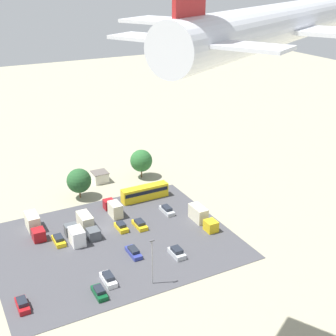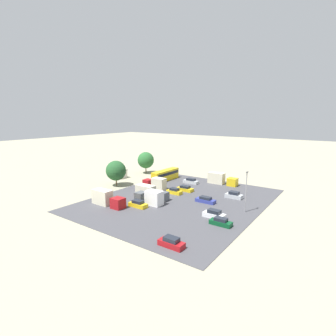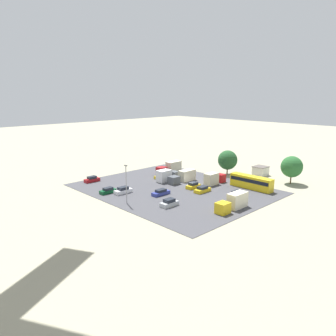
% 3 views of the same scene
% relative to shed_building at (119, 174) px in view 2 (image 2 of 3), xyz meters
% --- Properties ---
extents(ground_plane, '(400.00, 400.00, 0.00)m').
position_rel_shed_building_xyz_m(ground_plane, '(7.92, 23.50, -1.39)').
color(ground_plane, gray).
extents(parking_lot_surface, '(47.49, 37.90, 0.08)m').
position_rel_shed_building_xyz_m(parking_lot_surface, '(7.92, 29.55, -1.35)').
color(parking_lot_surface, '#424247').
rests_on(parking_lot_surface, ground).
extents(shed_building, '(3.97, 4.10, 2.76)m').
position_rel_shed_building_xyz_m(shed_building, '(0.00, 0.00, 0.00)').
color(shed_building, silver).
rests_on(shed_building, ground).
extents(bus, '(11.63, 2.51, 3.35)m').
position_rel_shed_building_xyz_m(bus, '(-6.01, 14.73, 0.50)').
color(bus, gold).
rests_on(bus, ground).
extents(parked_car_0, '(2.00, 4.22, 1.66)m').
position_rel_shed_building_xyz_m(parked_car_0, '(-1.03, 39.77, -0.62)').
color(parked_car_0, '#ADB2B7').
rests_on(parked_car_0, ground).
extents(parked_car_1, '(1.76, 4.80, 1.43)m').
position_rel_shed_building_xyz_m(parked_car_1, '(6.27, 35.56, -0.71)').
color(parked_car_1, navy).
rests_on(parked_car_1, ground).
extents(parked_car_2, '(1.80, 4.57, 1.65)m').
position_rel_shed_building_xyz_m(parked_car_2, '(13.78, 41.44, -0.62)').
color(parked_car_2, silver).
rests_on(parked_car_2, ground).
extents(parked_car_3, '(1.97, 4.60, 1.49)m').
position_rel_shed_building_xyz_m(parked_car_3, '(0.73, 26.38, -0.69)').
color(parked_car_3, gold).
rests_on(parked_car_3, ground).
extents(parked_car_4, '(1.81, 4.12, 1.57)m').
position_rel_shed_building_xyz_m(parked_car_4, '(4.66, 25.47, -0.65)').
color(parked_car_4, gold).
rests_on(parked_car_4, ground).
extents(parked_car_5, '(1.78, 4.76, 1.53)m').
position_rel_shed_building_xyz_m(parked_car_5, '(-7.49, 23.37, -0.67)').
color(parked_car_5, '#ADB2B7').
rests_on(parked_car_5, ground).
extents(parked_car_6, '(1.90, 4.45, 1.56)m').
position_rel_shed_building_xyz_m(parked_car_6, '(17.97, 24.52, -0.66)').
color(parked_car_6, gold).
rests_on(parked_car_6, ground).
extents(parked_car_7, '(1.77, 4.31, 1.61)m').
position_rel_shed_building_xyz_m(parked_car_7, '(28.74, 41.26, -0.64)').
color(parked_car_7, maroon).
rests_on(parked_car_7, ground).
extents(parked_car_8, '(1.71, 4.22, 1.46)m').
position_rel_shed_building_xyz_m(parked_car_8, '(16.47, 44.10, -0.70)').
color(parked_car_8, '#0C4723').
rests_on(parked_car_8, ground).
extents(parked_truck_0, '(2.36, 9.02, 3.34)m').
position_rel_shed_building_xyz_m(parked_truck_0, '(-11.97, 31.19, 0.22)').
color(parked_truck_0, gold).
rests_on(parked_truck_0, ground).
extents(parked_truck_1, '(2.44, 9.12, 3.06)m').
position_rel_shed_building_xyz_m(parked_truck_1, '(11.13, 22.45, 0.09)').
color(parked_truck_1, '#4C5156').
rests_on(parked_truck_1, ground).
extents(parked_truck_2, '(2.58, 7.11, 3.35)m').
position_rel_shed_building_xyz_m(parked_truck_2, '(14.72, 25.47, 0.23)').
color(parked_truck_2, '#4C5156').
rests_on(parked_truck_2, ground).
extents(parked_truck_3, '(2.30, 7.09, 3.21)m').
position_rel_shed_building_xyz_m(parked_truck_3, '(3.51, 18.27, 0.16)').
color(parked_truck_3, maroon).
rests_on(parked_truck_3, ground).
extents(parked_truck_4, '(2.45, 8.95, 3.41)m').
position_rel_shed_building_xyz_m(parked_truck_4, '(21.23, 17.79, 0.25)').
color(parked_truck_4, maroon).
rests_on(parked_truck_4, ground).
extents(tree_near_shed, '(5.93, 5.93, 7.52)m').
position_rel_shed_building_xyz_m(tree_near_shed, '(7.59, 6.60, 3.17)').
color(tree_near_shed, brown).
rests_on(tree_near_shed, ground).
extents(tree_apron_mid, '(5.89, 5.89, 7.73)m').
position_rel_shed_building_xyz_m(tree_apron_mid, '(-10.84, 2.48, 3.39)').
color(tree_apron_mid, brown).
rests_on(tree_apron_mid, ground).
extents(light_pole_lot_centre, '(0.90, 0.28, 8.88)m').
position_rel_shed_building_xyz_m(light_pole_lot_centre, '(7.00, 45.42, 3.56)').
color(light_pole_lot_centre, gray).
rests_on(light_pole_lot_centre, ground).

